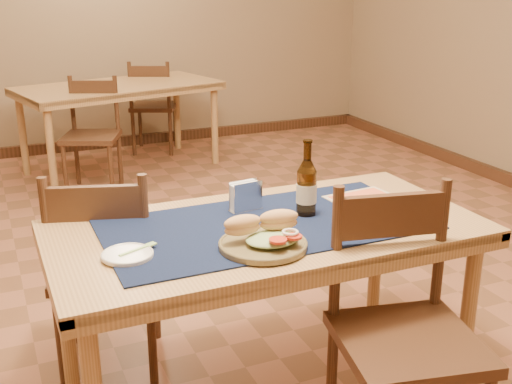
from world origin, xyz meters
name	(u,v)px	position (x,y,z in m)	size (l,w,h in m)	color
room	(194,30)	(0.00, 0.00, 1.40)	(6.04, 7.04, 2.84)	#965B41
main_table	(267,246)	(0.00, -0.80, 0.67)	(1.60, 0.80, 0.75)	tan
placemat	(267,225)	(0.00, -0.80, 0.75)	(1.20, 0.60, 0.01)	#101A3C
baseboard	(202,299)	(0.00, 0.00, 0.05)	(6.00, 7.00, 0.10)	#452818
back_table	(119,94)	(0.18, 2.67, 0.67)	(1.81, 1.19, 0.75)	tan
chair_main_far	(106,267)	(-0.53, -0.35, 0.48)	(0.53, 0.53, 0.93)	#452818
chair_main_near	(403,329)	(0.28, -1.28, 0.51)	(0.53, 0.53, 0.97)	#452818
chair_back_near	(92,133)	(-0.15, 2.19, 0.46)	(0.54, 0.54, 0.89)	#452818
chair_back_far	(153,105)	(0.59, 3.12, 0.46)	(0.54, 0.54, 0.89)	#452818
sandwich_plate	(265,238)	(-0.09, -0.99, 0.79)	(0.30, 0.30, 0.12)	brown
side_plate	(127,254)	(-0.54, -0.88, 0.76)	(0.17, 0.17, 0.01)	silver
fork	(141,248)	(-0.49, -0.86, 0.77)	(0.14, 0.07, 0.00)	#9FDA77
beer_bottle	(307,187)	(0.18, -0.77, 0.86)	(0.08, 0.08, 0.30)	#4E300E
napkin_holder	(246,197)	(-0.02, -0.63, 0.81)	(0.14, 0.07, 0.12)	silver
menu_card	(363,198)	(0.48, -0.70, 0.76)	(0.30, 0.23, 0.01)	beige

